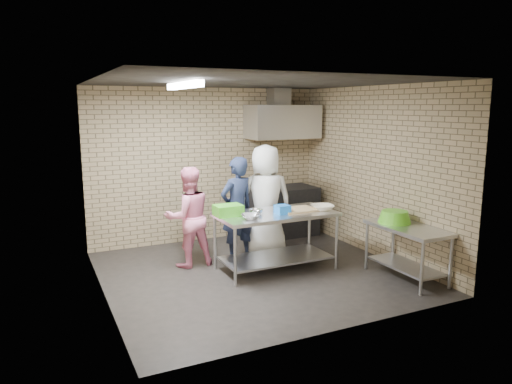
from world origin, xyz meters
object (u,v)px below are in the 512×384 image
(green_basin, at_px, (395,217))
(bottle_red, at_px, (280,125))
(stove, at_px, (283,211))
(green_crate, at_px, (228,210))
(side_counter, at_px, (406,252))
(blue_tub, at_px, (282,209))
(man_navy, at_px, (237,209))
(woman_white, at_px, (265,200))
(prep_table, at_px, (276,241))
(bottle_green, at_px, (299,126))
(woman_pink, at_px, (188,217))

(green_basin, relative_size, bottle_red, 2.56)
(stove, bearing_deg, green_basin, -80.24)
(green_crate, bearing_deg, side_counter, -29.68)
(green_crate, distance_m, green_basin, 2.36)
(blue_tub, xyz_separation_m, green_basin, (1.40, -0.76, -0.09))
(bottle_red, relative_size, man_navy, 0.11)
(woman_white, bearing_deg, blue_tub, 93.12)
(green_basin, xyz_separation_m, bottle_red, (-0.38, 2.74, 1.19))
(green_basin, distance_m, man_navy, 2.35)
(prep_table, relative_size, side_counter, 1.43)
(blue_tub, bearing_deg, green_crate, 163.65)
(prep_table, relative_size, bottle_green, 11.45)
(blue_tub, distance_m, bottle_green, 2.67)
(woman_pink, xyz_separation_m, woman_white, (1.28, -0.00, 0.14))
(stove, height_order, bottle_green, bottle_green)
(man_navy, distance_m, woman_pink, 0.78)
(side_counter, xyz_separation_m, woman_pink, (-2.57, 1.83, 0.38))
(man_navy, xyz_separation_m, woman_white, (0.51, 0.03, 0.08))
(prep_table, bearing_deg, bottle_green, 51.99)
(prep_table, bearing_deg, bottle_red, 60.39)
(bottle_green, bearing_deg, stove, -151.93)
(bottle_green, bearing_deg, green_crate, -140.98)
(woman_pink, bearing_deg, man_navy, 175.01)
(blue_tub, height_order, green_basin, blue_tub)
(bottle_red, distance_m, woman_white, 1.85)
(green_basin, bearing_deg, bottle_red, 97.90)
(prep_table, xyz_separation_m, woman_white, (0.18, 0.71, 0.47))
(stove, relative_size, bottle_green, 8.00)
(man_navy, xyz_separation_m, woman_pink, (-0.78, 0.03, -0.06))
(prep_table, relative_size, green_basin, 3.73)
(prep_table, distance_m, blue_tub, 0.50)
(green_basin, xyz_separation_m, woman_white, (-1.26, 1.58, 0.06))
(stove, relative_size, blue_tub, 6.29)
(stove, height_order, green_basin, green_basin)
(green_basin, height_order, woman_pink, woman_pink)
(bottle_green, bearing_deg, woman_white, -137.84)
(man_navy, relative_size, woman_pink, 1.08)
(blue_tub, xyz_separation_m, bottle_red, (1.02, 1.98, 1.11))
(stove, xyz_separation_m, green_crate, (-1.72, -1.52, 0.49))
(bottle_red, distance_m, bottle_green, 0.40)
(bottle_green, bearing_deg, man_navy, -146.38)
(stove, distance_m, green_crate, 2.34)
(side_counter, distance_m, green_crate, 2.56)
(side_counter, relative_size, blue_tub, 6.29)
(stove, bearing_deg, woman_white, -132.10)
(side_counter, relative_size, green_basin, 2.61)
(woman_white, bearing_deg, woman_pink, 12.42)
(stove, bearing_deg, blue_tub, -119.10)
(man_navy, bearing_deg, woman_white, 169.20)
(prep_table, height_order, stove, stove)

